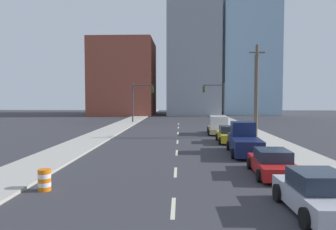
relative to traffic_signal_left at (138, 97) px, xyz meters
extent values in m
cube|color=#ADA89E|center=(-1.78, 2.44, -4.05)|extent=(3.39, 100.46, 0.15)
cube|color=#ADA89E|center=(14.81, 2.44, -4.05)|extent=(3.39, 100.46, 0.15)
cube|color=beige|center=(6.51, -40.64, -4.12)|extent=(0.16, 2.40, 0.01)
cube|color=beige|center=(6.51, -34.85, -4.12)|extent=(0.16, 2.40, 0.01)
cube|color=beige|center=(6.51, -28.48, -4.12)|extent=(0.16, 2.40, 0.01)
cube|color=beige|center=(6.51, -22.61, -4.12)|extent=(0.16, 2.40, 0.01)
cube|color=beige|center=(6.51, -15.18, -4.12)|extent=(0.16, 2.40, 0.01)
cube|color=beige|center=(6.51, -8.32, -4.12)|extent=(0.16, 2.40, 0.01)
cube|color=beige|center=(6.51, -2.07, -4.12)|extent=(0.16, 2.40, 0.01)
cube|color=brown|center=(-6.52, 24.45, 4.51)|extent=(14.00, 16.00, 17.26)
cube|color=gray|center=(9.76, 28.45, 10.49)|extent=(12.00, 20.00, 29.22)
cube|color=#8CADC6|center=(23.43, 32.45, 13.89)|extent=(13.00, 20.00, 36.02)
cylinder|color=#38383D|center=(-0.93, 0.00, -0.88)|extent=(0.24, 0.24, 6.48)
cylinder|color=#38383D|center=(0.69, 0.00, 1.96)|extent=(3.25, 0.16, 0.16)
cube|color=#194C1E|center=(2.31, 0.00, 1.33)|extent=(0.34, 0.32, 1.10)
cylinder|color=red|center=(2.31, -0.17, 1.67)|extent=(0.22, 0.04, 0.22)
cylinder|color=#593F0C|center=(2.31, -0.17, 1.33)|extent=(0.22, 0.04, 0.22)
cylinder|color=#0C3F14|center=(2.31, -0.17, 0.99)|extent=(0.22, 0.04, 0.22)
cylinder|color=#38383D|center=(13.76, 0.00, -0.88)|extent=(0.24, 0.24, 6.48)
cylinder|color=#38383D|center=(12.14, 0.00, 1.96)|extent=(3.25, 0.16, 0.16)
cube|color=#194C1E|center=(10.52, 0.00, 1.33)|extent=(0.34, 0.32, 1.10)
cylinder|color=red|center=(10.52, -0.17, 1.67)|extent=(0.22, 0.04, 0.22)
cylinder|color=#593F0C|center=(10.52, -0.17, 1.33)|extent=(0.22, 0.04, 0.22)
cylinder|color=#0C3F14|center=(10.52, -0.17, 0.99)|extent=(0.22, 0.04, 0.22)
cylinder|color=brown|center=(14.55, -18.85, 0.61)|extent=(0.32, 0.32, 9.46)
cube|color=brown|center=(14.55, -18.85, 4.54)|extent=(1.60, 0.14, 0.14)
cylinder|color=orange|center=(0.79, -38.62, -4.02)|extent=(0.56, 0.56, 0.19)
cylinder|color=white|center=(0.79, -38.62, -3.83)|extent=(0.56, 0.56, 0.19)
cylinder|color=orange|center=(0.79, -38.62, -3.64)|extent=(0.56, 0.56, 0.19)
cylinder|color=white|center=(0.79, -38.62, -3.45)|extent=(0.56, 0.56, 0.19)
cylinder|color=orange|center=(0.79, -38.62, -3.26)|extent=(0.56, 0.56, 0.19)
cylinder|color=#4C4C51|center=(14.65, -17.78, 0.12)|extent=(0.20, 0.20, 8.48)
sphere|color=white|center=(14.65, -17.78, 4.58)|extent=(0.44, 0.44, 0.44)
cube|color=#B2B2BC|center=(11.61, -41.12, -3.58)|extent=(1.95, 4.46, 0.69)
cube|color=#1E2838|center=(11.61, -41.12, -2.92)|extent=(1.68, 2.02, 0.64)
cylinder|color=black|center=(10.61, -39.76, -3.77)|extent=(0.23, 0.70, 0.69)
cylinder|color=black|center=(12.56, -39.73, -3.77)|extent=(0.23, 0.70, 0.69)
cylinder|color=black|center=(10.66, -42.51, -3.77)|extent=(0.23, 0.70, 0.69)
cube|color=red|center=(11.64, -35.34, -3.64)|extent=(2.07, 4.74, 0.62)
cube|color=#1E2838|center=(11.64, -35.34, -3.04)|extent=(1.73, 2.17, 0.57)
cylinder|color=black|center=(10.75, -33.85, -3.81)|extent=(0.25, 0.62, 0.61)
cylinder|color=black|center=(12.67, -33.94, -3.81)|extent=(0.25, 0.62, 0.61)
cylinder|color=black|center=(10.61, -36.73, -3.81)|extent=(0.25, 0.62, 0.61)
cylinder|color=black|center=(12.53, -36.82, -3.81)|extent=(0.25, 0.62, 0.61)
cube|color=#141E47|center=(11.40, -28.96, -3.40)|extent=(2.25, 5.93, 1.07)
cube|color=#141E47|center=(11.45, -28.08, -2.35)|extent=(1.78, 1.84, 1.03)
cylinder|color=black|center=(10.52, -27.10, -3.78)|extent=(0.26, 0.70, 0.69)
cylinder|color=black|center=(12.49, -27.21, -3.78)|extent=(0.26, 0.70, 0.69)
cylinder|color=black|center=(10.30, -30.70, -3.78)|extent=(0.26, 0.70, 0.69)
cylinder|color=black|center=(12.28, -30.82, -3.78)|extent=(0.26, 0.70, 0.69)
cube|color=gold|center=(11.24, -22.69, -3.60)|extent=(1.96, 4.49, 0.69)
cube|color=#1E2838|center=(11.24, -22.69, -2.93)|extent=(1.69, 2.03, 0.63)
cylinder|color=black|center=(10.29, -21.30, -3.80)|extent=(0.23, 0.65, 0.64)
cylinder|color=black|center=(12.24, -21.33, -3.80)|extent=(0.23, 0.65, 0.64)
cylinder|color=black|center=(10.24, -24.06, -3.80)|extent=(0.23, 0.65, 0.64)
cylinder|color=black|center=(12.20, -24.09, -3.80)|extent=(0.23, 0.65, 0.64)
cube|color=tan|center=(11.04, -15.73, -3.68)|extent=(2.36, 5.40, 0.53)
cube|color=silver|center=(11.03, -15.99, -2.76)|extent=(2.00, 3.38, 1.31)
cylinder|color=black|center=(10.06, -14.03, -3.80)|extent=(0.25, 0.65, 0.64)
cylinder|color=black|center=(12.20, -14.14, -3.80)|extent=(0.25, 0.65, 0.64)
cylinder|color=black|center=(9.89, -17.31, -3.80)|extent=(0.25, 0.65, 0.64)
cylinder|color=black|center=(12.03, -17.42, -3.80)|extent=(0.25, 0.65, 0.64)
camera|label=1|loc=(6.77, -52.63, -0.01)|focal=35.00mm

